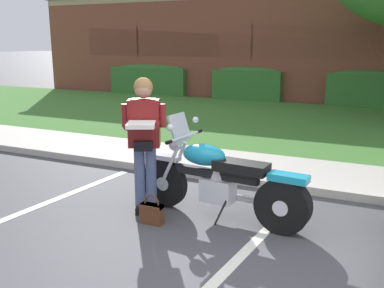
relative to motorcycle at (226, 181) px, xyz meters
name	(u,v)px	position (x,y,z in m)	size (l,w,h in m)	color
ground_plane	(192,270)	(0.14, -1.26, -0.49)	(140.00, 140.00, 0.00)	#424247
curb_strip	(267,183)	(0.14, 1.40, -0.43)	(60.00, 0.20, 0.12)	#B7B2A8
concrete_walk	(280,169)	(0.14, 2.25, -0.45)	(60.00, 1.50, 0.08)	#B7B2A8
grass_lawn	(321,125)	(0.14, 6.60, -0.46)	(60.00, 7.21, 0.06)	#3D752D
stall_stripe_0	(11,217)	(-2.43, -1.06, -0.49)	(0.12, 4.40, 0.01)	silver
stall_stripe_1	(230,267)	(0.45, -1.06, -0.49)	(0.12, 4.40, 0.01)	silver
motorcycle	(226,181)	(0.00, 0.00, 0.00)	(2.24, 0.82, 1.26)	black
rider_person	(144,135)	(-0.99, -0.21, 0.52)	(0.58, 0.66, 1.70)	black
handbag	(152,212)	(-0.75, -0.48, -0.34)	(0.28, 0.13, 0.36)	#562D19
hedge_left	(151,79)	(-7.13, 10.51, 0.16)	(3.28, 0.90, 1.24)	#336B2D
hedge_center_left	(249,83)	(-3.06, 10.51, 0.16)	(2.52, 0.90, 1.24)	#336B2D
hedge_center_right	(369,88)	(1.02, 10.51, 0.16)	(2.61, 0.90, 1.24)	#336B2D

